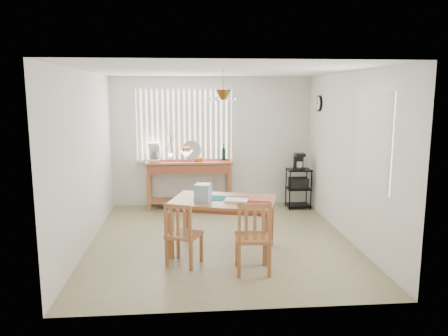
{
  "coord_description": "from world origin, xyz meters",
  "views": [
    {
      "loc": [
        -0.51,
        -6.53,
        2.28
      ],
      "look_at": [
        0.1,
        0.55,
        1.05
      ],
      "focal_mm": 35.0,
      "sensor_mm": 36.0,
      "label": 1
    }
  ],
  "objects": [
    {
      "name": "sideboard",
      "position": [
        -0.46,
        1.99,
        0.72
      ],
      "size": [
        1.69,
        0.48,
        0.95
      ],
      "color": "#AA6939",
      "rests_on": "ground"
    },
    {
      "name": "dining_table",
      "position": [
        -0.0,
        -0.49,
        0.69
      ],
      "size": [
        1.65,
        1.29,
        0.77
      ],
      "color": "#AA6939",
      "rests_on": "ground"
    },
    {
      "name": "cart_items",
      "position": [
        1.7,
        1.83,
        0.93
      ],
      "size": [
        0.18,
        0.22,
        0.32
      ],
      "color": "black",
      "rests_on": "wire_cart"
    },
    {
      "name": "table_items",
      "position": [
        -0.17,
        -0.57,
        0.87
      ],
      "size": [
        1.09,
        0.8,
        0.25
      ],
      "color": "#126469",
      "rests_on": "dining_table"
    },
    {
      "name": "chair_right",
      "position": [
        0.31,
        -1.3,
        0.47
      ],
      "size": [
        0.46,
        0.46,
        0.95
      ],
      "color": "#AA6939",
      "rests_on": "ground"
    },
    {
      "name": "wire_cart",
      "position": [
        1.7,
        1.82,
        0.47
      ],
      "size": [
        0.46,
        0.37,
        0.79
      ],
      "color": "black",
      "rests_on": "ground"
    },
    {
      "name": "room_shell",
      "position": [
        0.0,
        0.02,
        1.69
      ],
      "size": [
        4.2,
        4.7,
        2.7
      ],
      "color": "white",
      "rests_on": "ground"
    },
    {
      "name": "chair_left",
      "position": [
        -0.58,
        -0.97,
        0.43
      ],
      "size": [
        0.54,
        0.54,
        0.88
      ],
      "color": "#AA6939",
      "rests_on": "ground"
    },
    {
      "name": "sideboard_items",
      "position": [
        -0.75,
        2.01,
        1.1
      ],
      "size": [
        1.61,
        0.4,
        0.73
      ],
      "color": "maroon",
      "rests_on": "sideboard"
    },
    {
      "name": "ground",
      "position": [
        0.0,
        0.0,
        -0.01
      ],
      "size": [
        4.0,
        4.5,
        0.01
      ],
      "primitive_type": "cube",
      "color": "#998F68"
    }
  ]
}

